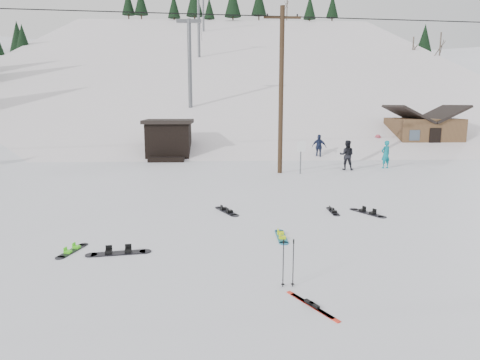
{
  "coord_description": "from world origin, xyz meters",
  "views": [
    {
      "loc": [
        -1.44,
        -9.81,
        3.88
      ],
      "look_at": [
        -0.76,
        4.0,
        1.4
      ],
      "focal_mm": 32.0,
      "sensor_mm": 36.0,
      "label": 1
    }
  ],
  "objects_px": {
    "utility_pole": "(281,89)",
    "cabin": "(423,134)",
    "hero_snowboard": "(281,236)",
    "hero_skis": "(312,305)"
  },
  "relations": [
    {
      "from": "utility_pole",
      "to": "hero_snowboard",
      "type": "distance_m",
      "value": 12.79
    },
    {
      "from": "hero_snowboard",
      "to": "hero_skis",
      "type": "distance_m",
      "value": 4.36
    },
    {
      "from": "utility_pole",
      "to": "hero_skis",
      "type": "height_order",
      "value": "utility_pole"
    },
    {
      "from": "hero_snowboard",
      "to": "hero_skis",
      "type": "bearing_deg",
      "value": -179.26
    },
    {
      "from": "hero_snowboard",
      "to": "utility_pole",
      "type": "bearing_deg",
      "value": -6.59
    },
    {
      "from": "hero_snowboard",
      "to": "hero_skis",
      "type": "relative_size",
      "value": 1.06
    },
    {
      "from": "utility_pole",
      "to": "cabin",
      "type": "relative_size",
      "value": 1.67
    },
    {
      "from": "utility_pole",
      "to": "hero_skis",
      "type": "relative_size",
      "value": 6.64
    },
    {
      "from": "cabin",
      "to": "hero_snowboard",
      "type": "height_order",
      "value": "cabin"
    },
    {
      "from": "cabin",
      "to": "hero_skis",
      "type": "relative_size",
      "value": 3.98
    }
  ]
}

